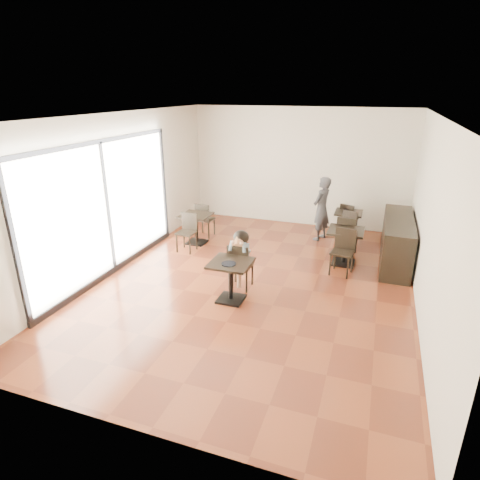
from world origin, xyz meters
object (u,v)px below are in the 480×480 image
at_px(child, 241,260).
at_px(chair_back_b, 346,229).
at_px(chair_mid_b, 342,253).
at_px(chair_left_b, 186,233).
at_px(chair_mid_a, 347,235).
at_px(cafe_table_back, 347,225).
at_px(adult_patron, 321,209).
at_px(cafe_table_mid, 344,247).
at_px(child_table, 231,281).
at_px(chair_back_a, 349,219).
at_px(child_chair, 241,265).
at_px(cafe_table_left, 196,229).
at_px(chair_left_a, 205,219).

xyz_separation_m(child, chair_back_b, (1.68, 2.94, -0.15)).
height_order(chair_mid_b, chair_back_b, chair_mid_b).
bearing_deg(chair_left_b, chair_mid_a, 18.01).
bearing_deg(cafe_table_back, adult_patron, -155.22).
relative_size(child, cafe_table_back, 1.64).
relative_size(cafe_table_mid, cafe_table_back, 1.12).
distance_m(child_table, chair_back_a, 4.65).
bearing_deg(chair_mid_a, chair_left_b, 24.49).
distance_m(child_chair, chair_back_a, 4.15).
relative_size(child_chair, chair_back_a, 1.08).
height_order(adult_patron, chair_mid_a, adult_patron).
bearing_deg(child_table, cafe_table_back, 67.35).
xyz_separation_m(child_chair, chair_back_a, (1.68, 3.79, -0.03)).
bearing_deg(cafe_table_back, chair_back_b, -90.00).
bearing_deg(cafe_table_back, child_table, -112.65).
xyz_separation_m(child_chair, cafe_table_back, (1.68, 3.49, -0.11)).
bearing_deg(adult_patron, chair_mid_a, 61.74).
distance_m(child_chair, chair_mid_b, 2.17).
xyz_separation_m(adult_patron, cafe_table_back, (0.65, 0.30, -0.46)).
bearing_deg(adult_patron, chair_back_b, 89.13).
xyz_separation_m(cafe_table_left, cafe_table_back, (3.51, 1.60, -0.02)).
bearing_deg(cafe_table_mid, chair_back_b, 94.35).
distance_m(child_chair, cafe_table_mid, 2.53).
bearing_deg(chair_back_b, adult_patron, 179.13).
relative_size(chair_mid_b, chair_left_a, 1.06).
distance_m(chair_mid_b, chair_left_b, 3.60).
height_order(chair_left_a, chair_back_b, chair_left_a).
bearing_deg(cafe_table_left, child, -45.97).
height_order(cafe_table_left, chair_back_a, chair_back_a).
relative_size(chair_mid_b, chair_left_b, 1.06).
bearing_deg(child, chair_mid_b, 35.37).
height_order(cafe_table_mid, chair_back_b, chair_back_b).
distance_m(child_chair, child, 0.12).
bearing_deg(cafe_table_mid, adult_patron, 118.08).
distance_m(cafe_table_left, cafe_table_back, 3.86).
bearing_deg(chair_left_a, chair_mid_b, 164.01).
relative_size(chair_back_a, chair_back_b, 1.00).
height_order(child_chair, child, child).
bearing_deg(chair_mid_b, child_table, -125.71).
relative_size(child_table, cafe_table_left, 1.02).
bearing_deg(chair_mid_a, chair_mid_b, 98.71).
height_order(child_table, chair_mid_a, chair_mid_a).
xyz_separation_m(adult_patron, cafe_table_mid, (0.74, -1.38, -0.41)).
bearing_deg(chair_left_b, child, -34.03).
bearing_deg(chair_back_a, cafe_table_back, 110.17).
distance_m(child_chair, cafe_table_back, 3.87).
bearing_deg(cafe_table_back, chair_left_a, -163.40).
relative_size(cafe_table_left, chair_left_a, 0.83).
bearing_deg(cafe_table_back, chair_mid_a, -85.65).
height_order(child_table, cafe_table_mid, cafe_table_mid).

